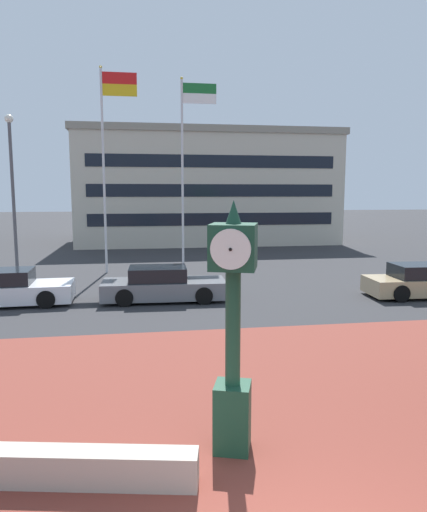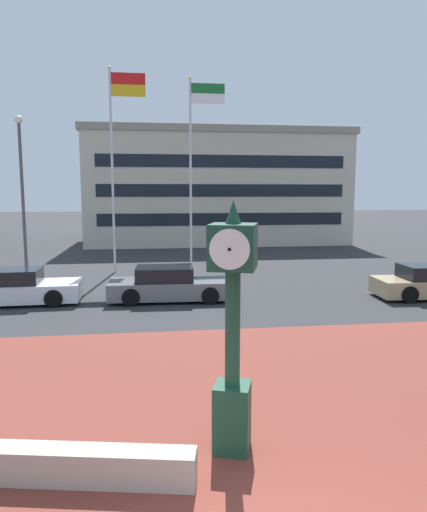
{
  "view_description": "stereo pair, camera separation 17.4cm",
  "coord_description": "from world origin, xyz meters",
  "px_view_note": "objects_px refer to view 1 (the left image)",
  "views": [
    {
      "loc": [
        -1.61,
        -3.93,
        4.04
      ],
      "look_at": [
        -0.5,
        3.19,
        3.07
      ],
      "focal_mm": 33.05,
      "sensor_mm": 36.0,
      "label": 1
    },
    {
      "loc": [
        -1.44,
        -3.96,
        4.04
      ],
      "look_at": [
        -0.5,
        3.19,
        3.07
      ],
      "focal_mm": 33.05,
      "sensor_mm": 36.0,
      "label": 2
    }
  ],
  "objects_px": {
    "flagpole_primary": "(107,151)",
    "street_lamp_post": "(12,183)",
    "car_street_near": "(424,282)",
    "car_street_far": "(163,285)",
    "flagpole_secondary": "(186,158)",
    "car_street_distant": "(8,289)",
    "civic_building": "(203,188)",
    "street_clock": "(233,329)"
  },
  "relations": [
    {
      "from": "civic_building",
      "to": "street_lamp_post",
      "type": "relative_size",
      "value": 2.79
    },
    {
      "from": "street_clock",
      "to": "street_lamp_post",
      "type": "height_order",
      "value": "street_lamp_post"
    },
    {
      "from": "car_street_far",
      "to": "flagpole_secondary",
      "type": "distance_m",
      "value": 8.58
    },
    {
      "from": "flagpole_primary",
      "to": "street_lamp_post",
      "type": "distance_m",
      "value": 4.82
    },
    {
      "from": "car_street_distant",
      "to": "flagpole_primary",
      "type": "distance_m",
      "value": 9.08
    },
    {
      "from": "civic_building",
      "to": "car_street_distant",
      "type": "bearing_deg",
      "value": -114.35
    },
    {
      "from": "street_lamp_post",
      "to": "flagpole_primary",
      "type": "bearing_deg",
      "value": 29.17
    },
    {
      "from": "car_street_distant",
      "to": "car_street_far",
      "type": "bearing_deg",
      "value": 86.07
    },
    {
      "from": "street_clock",
      "to": "civic_building",
      "type": "bearing_deg",
      "value": 101.01
    },
    {
      "from": "flagpole_primary",
      "to": "street_lamp_post",
      "type": "height_order",
      "value": "flagpole_primary"
    },
    {
      "from": "car_street_distant",
      "to": "civic_building",
      "type": "bearing_deg",
      "value": 153.51
    },
    {
      "from": "civic_building",
      "to": "street_clock",
      "type": "bearing_deg",
      "value": -96.87
    },
    {
      "from": "flagpole_secondary",
      "to": "civic_building",
      "type": "relative_size",
      "value": 0.47
    },
    {
      "from": "car_street_far",
      "to": "flagpole_primary",
      "type": "height_order",
      "value": "flagpole_primary"
    },
    {
      "from": "car_street_distant",
      "to": "flagpole_secondary",
      "type": "xyz_separation_m",
      "value": [
        7.16,
        6.46,
        5.2
      ]
    },
    {
      "from": "car_street_distant",
      "to": "flagpole_primary",
      "type": "xyz_separation_m",
      "value": [
        3.27,
        6.46,
        5.47
      ]
    },
    {
      "from": "car_street_near",
      "to": "car_street_far",
      "type": "xyz_separation_m",
      "value": [
        -10.14,
        0.93,
        0.0
      ]
    },
    {
      "from": "street_clock",
      "to": "car_street_far",
      "type": "height_order",
      "value": "street_clock"
    },
    {
      "from": "car_street_near",
      "to": "car_street_distant",
      "type": "bearing_deg",
      "value": -90.69
    },
    {
      "from": "car_street_near",
      "to": "civic_building",
      "type": "height_order",
      "value": "civic_building"
    },
    {
      "from": "car_street_distant",
      "to": "flagpole_secondary",
      "type": "height_order",
      "value": "flagpole_secondary"
    },
    {
      "from": "street_clock",
      "to": "flagpole_primary",
      "type": "bearing_deg",
      "value": 117.36
    },
    {
      "from": "street_clock",
      "to": "flagpole_secondary",
      "type": "distance_m",
      "value": 17.72
    },
    {
      "from": "car_street_far",
      "to": "car_street_distant",
      "type": "distance_m",
      "value": 5.58
    },
    {
      "from": "car_street_distant",
      "to": "street_lamp_post",
      "type": "bearing_deg",
      "value": -172.82
    },
    {
      "from": "car_street_far",
      "to": "street_lamp_post",
      "type": "relative_size",
      "value": 0.63
    },
    {
      "from": "car_street_far",
      "to": "car_street_distant",
      "type": "relative_size",
      "value": 1.03
    },
    {
      "from": "car_street_far",
      "to": "car_street_distant",
      "type": "bearing_deg",
      "value": -89.68
    },
    {
      "from": "car_street_far",
      "to": "street_lamp_post",
      "type": "xyz_separation_m",
      "value": [
        -6.27,
        4.42,
        3.88
      ]
    },
    {
      "from": "car_street_near",
      "to": "street_lamp_post",
      "type": "xyz_separation_m",
      "value": [
        -16.41,
        5.35,
        3.88
      ]
    },
    {
      "from": "car_street_near",
      "to": "car_street_distant",
      "type": "height_order",
      "value": "same"
    },
    {
      "from": "flagpole_secondary",
      "to": "car_street_distant",
      "type": "bearing_deg",
      "value": -137.93
    },
    {
      "from": "flagpole_secondary",
      "to": "car_street_far",
      "type": "bearing_deg",
      "value": -103.44
    },
    {
      "from": "car_street_far",
      "to": "flagpole_secondary",
      "type": "bearing_deg",
      "value": 168.66
    },
    {
      "from": "street_clock",
      "to": "flagpole_secondary",
      "type": "bearing_deg",
      "value": 104.55
    },
    {
      "from": "flagpole_primary",
      "to": "car_street_near",
      "type": "bearing_deg",
      "value": -31.31
    },
    {
      "from": "flagpole_primary",
      "to": "flagpole_secondary",
      "type": "distance_m",
      "value": 3.9
    },
    {
      "from": "car_street_distant",
      "to": "civic_building",
      "type": "xyz_separation_m",
      "value": [
        10.16,
        22.46,
        3.88
      ]
    },
    {
      "from": "car_street_distant",
      "to": "civic_building",
      "type": "distance_m",
      "value": 24.96
    },
    {
      "from": "street_lamp_post",
      "to": "car_street_far",
      "type": "bearing_deg",
      "value": -35.19
    },
    {
      "from": "car_street_near",
      "to": "flagpole_secondary",
      "type": "height_order",
      "value": "flagpole_secondary"
    },
    {
      "from": "street_clock",
      "to": "flagpole_secondary",
      "type": "xyz_separation_m",
      "value": [
        1.01,
        17.28,
        3.81
      ]
    }
  ]
}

